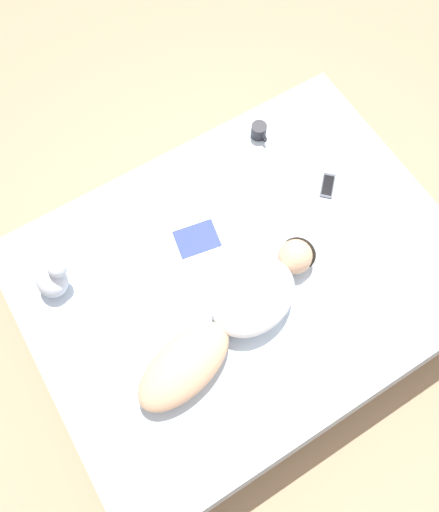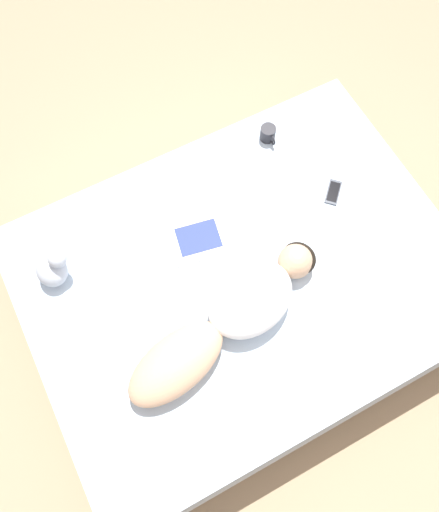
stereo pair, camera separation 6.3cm
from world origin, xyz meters
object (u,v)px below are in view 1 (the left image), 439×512
Objects in this scene: coffee_mug at (259,131)px; cell_phone at (328,186)px; open_magazine at (189,219)px; person at (235,316)px.

coffee_mug reaches higher than cell_phone.
coffee_mug is 0.80× the size of cell_phone.
open_magazine is 0.66m from coffee_mug.
open_magazine is at bearing 158.24° from person.
coffee_mug is at bearing 127.26° from person.
coffee_mug is 0.50m from cell_phone.
person is at bearing -111.23° from cell_phone.
person is at bearing -39.35° from coffee_mug.
person is 1.10m from coffee_mug.
person reaches higher than cell_phone.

